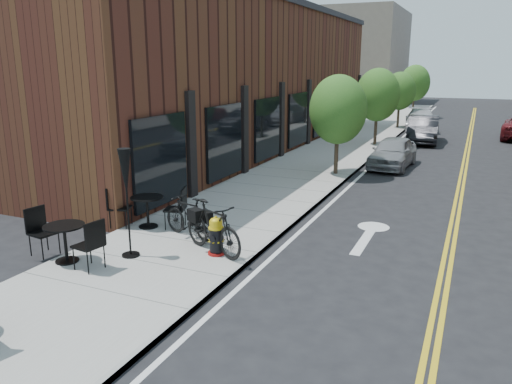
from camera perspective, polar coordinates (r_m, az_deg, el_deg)
The scene contains 17 objects.
ground at distance 11.55m, azimuth 0.24°, elevation -7.45°, with size 120.00×120.00×0.00m, color black.
sidewalk_near at distance 21.23m, azimuth 6.11°, elevation 2.84°, with size 4.00×70.00×0.12m, color #9E9B93.
building_near at distance 26.16m, azimuth -0.54°, elevation 12.70°, with size 5.00×28.00×7.00m, color #451E16.
bg_building_left at distance 59.12m, azimuth 12.25°, elevation 14.84°, with size 8.00×14.00×10.00m, color #726656.
tree_near_a at distance 19.52m, azimuth 9.36°, elevation 9.27°, with size 2.20×2.20×3.81m.
tree_near_b at distance 27.31m, azimuth 13.73°, elevation 10.72°, with size 2.30×2.30×3.98m.
tree_near_c at distance 35.21m, azimuth 16.13°, elevation 11.03°, with size 2.10×2.10×3.67m.
tree_near_d at distance 43.13m, azimuth 17.69°, elevation 11.80°, with size 2.40×2.40×4.11m.
fire_hydrant at distance 11.29m, azimuth -4.58°, elevation -5.07°, with size 0.41×0.41×0.90m.
bicycle_left at distance 12.43m, azimuth -7.62°, elevation -2.84°, with size 0.49×1.74×1.04m, color black.
bicycle_right at distance 11.34m, azimuth -4.96°, elevation -4.07°, with size 0.56×1.99×1.20m, color black.
bistro_set_b at distance 11.57m, azimuth -21.00°, elevation -4.91°, with size 2.05×0.99×1.09m.
bistro_set_c at distance 13.38m, azimuth -12.31°, elevation -1.72°, with size 2.04×1.12×1.07m.
patio_umbrella at distance 11.15m, azimuth -14.65°, elevation 1.34°, with size 0.39×0.39×2.44m.
parked_car_a at distance 22.04m, azimuth 15.36°, elevation 4.40°, with size 1.54×3.83×1.31m, color gray.
parked_car_b at distance 29.61m, azimuth 18.58°, elevation 6.80°, with size 1.56×4.49×1.48m, color black.
parked_car_c at distance 34.95m, azimuth 18.31°, elevation 7.81°, with size 1.93×4.76×1.38m, color #BBBBC0.
Camera 1 is at (4.29, -9.82, 4.32)m, focal length 35.00 mm.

